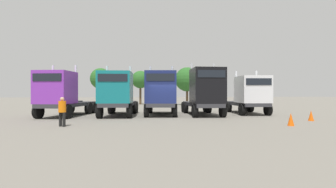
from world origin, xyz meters
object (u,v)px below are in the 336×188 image
Objects in this scene: semi_truck_black at (205,92)px; traffic_cone_mid at (311,116)px; semi_truck_navy at (161,93)px; semi_truck_teal at (117,94)px; traffic_cone_near at (291,119)px; semi_truck_white at (250,94)px; visitor_in_hivis at (62,110)px; semi_truck_purple at (61,94)px.

semi_truck_black is 7.60m from traffic_cone_mid.
semi_truck_navy reaches higher than traffic_cone_mid.
semi_truck_teal is 1.02× the size of semi_truck_black.
semi_truck_black reaches higher than traffic_cone_near.
semi_truck_black is 7.22m from traffic_cone_near.
semi_truck_white reaches higher than traffic_cone_mid.
semi_truck_navy is at bearing -82.24° from semi_truck_white.
traffic_cone_near is (12.83, -1.54, -0.58)m from visitor_in_hivis.
traffic_cone_mid is (6.05, -4.30, -1.63)m from semi_truck_black.
visitor_in_hivis is at bearing -178.32° from traffic_cone_mid.
semi_truck_teal is at bearing -79.78° from semi_truck_navy.
traffic_cone_mid is at bearing 86.07° from semi_truck_purple.
semi_truck_purple is 9.24× the size of traffic_cone_mid.
semi_truck_black is (11.40, -0.71, 0.18)m from semi_truck_purple.
semi_truck_teal is at bearing -173.39° from visitor_in_hivis.
semi_truck_navy is 8.79× the size of traffic_cone_mid.
semi_truck_teal is 9.36× the size of traffic_cone_mid.
semi_truck_navy is 10.90m from traffic_cone_mid.
semi_truck_white is at bearing 107.85° from traffic_cone_mid.
semi_truck_white is (11.43, 0.48, -0.07)m from semi_truck_teal.
semi_truck_white is 8.72× the size of traffic_cone_mid.
semi_truck_purple is 4.34m from semi_truck_teal.
semi_truck_black is at bearing 88.28° from semi_truck_navy.
semi_truck_purple is at bearing 163.97° from traffic_cone_mid.
semi_truck_navy is 8.22m from visitor_in_hivis.
semi_truck_purple reaches higher than semi_truck_white.
semi_truck_purple reaches higher than visitor_in_hivis.
semi_truck_purple is 7.84m from semi_truck_navy.
visitor_in_hivis is at bearing -21.11° from semi_truck_teal.
semi_truck_white is 8.42× the size of traffic_cone_near.
semi_truck_navy is (3.50, 0.14, 0.07)m from semi_truck_teal.
traffic_cone_near is at bearing 62.20° from semi_truck_teal.
traffic_cone_near is 3.56m from traffic_cone_mid.
semi_truck_teal is 3.51m from semi_truck_navy.
traffic_cone_near is 1.04× the size of traffic_cone_mid.
traffic_cone_mid is at bearing 125.22° from visitor_in_hivis.
semi_truck_purple is at bearing -83.82° from semi_truck_white.
visitor_in_hivis is 2.24× the size of traffic_cone_near.
traffic_cone_near is at bearing -145.74° from traffic_cone_mid.
visitor_in_hivis is (-2.65, -5.22, -0.87)m from semi_truck_teal.
traffic_cone_mid is (15.77, 0.46, -0.59)m from visitor_in_hivis.
visitor_in_hivis reaches higher than traffic_cone_near.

